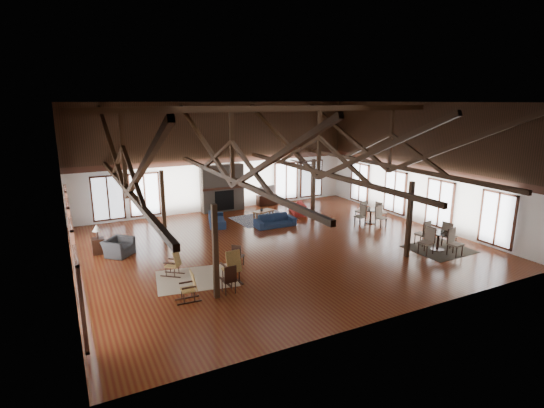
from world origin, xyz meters
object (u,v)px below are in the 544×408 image
sofa_navy_left (217,219)px  cafe_table_near (438,238)px  sofa_navy_front (275,221)px  cafe_table_far (371,214)px  armchair (119,247)px  sofa_orange (298,208)px  tv_console (267,200)px  coffee_table (263,212)px

sofa_navy_left → cafe_table_near: bearing=-122.3°
sofa_navy_front → cafe_table_far: bearing=-19.1°
sofa_navy_front → cafe_table_far: size_ratio=1.04×
armchair → cafe_table_far: (12.04, -0.96, 0.16)m
sofa_navy_left → sofa_orange: (4.76, 0.13, -0.02)m
armchair → tv_console: size_ratio=0.87×
sofa_navy_left → tv_console: 4.81m
sofa_navy_left → cafe_table_far: size_ratio=1.01×
sofa_navy_left → cafe_table_near: (6.91, -7.72, 0.26)m
sofa_navy_front → sofa_orange: sofa_navy_front is taller
sofa_navy_left → sofa_orange: 4.76m
armchair → tv_console: 10.32m
sofa_navy_front → armchair: size_ratio=1.91×
armchair → coffee_table: bearing=-30.0°
cafe_table_far → sofa_navy_front: bearing=160.0°
coffee_table → tv_console: tv_console is taller
sofa_orange → cafe_table_near: 8.14m
sofa_orange → tv_console: tv_console is taller
coffee_table → cafe_table_near: size_ratio=0.58×
tv_console → armchair: bearing=-151.6°
cafe_table_far → cafe_table_near: bearing=-91.6°
sofa_navy_left → cafe_table_near: size_ratio=0.92×
cafe_table_far → tv_console: bearing=116.8°
coffee_table → tv_console: (1.50, 2.60, -0.06)m
armchair → cafe_table_near: cafe_table_near is taller
armchair → sofa_orange: bearing=-32.7°
sofa_navy_front → tv_console: bearing=69.8°
sofa_orange → tv_console: 2.54m
coffee_table → armchair: (-7.58, -2.30, -0.02)m
sofa_navy_left → tv_console: bearing=-41.9°
sofa_navy_front → coffee_table: bearing=86.3°
sofa_orange → sofa_navy_front: bearing=-34.5°
cafe_table_far → tv_console: size_ratio=1.60×
tv_console → sofa_navy_left: bearing=-147.8°
armchair → tv_console: armchair is taller
cafe_table_near → cafe_table_far: 4.42m
sofa_navy_left → armchair: bearing=130.9°
cafe_table_near → sofa_orange: bearing=105.4°
sofa_navy_left → coffee_table: size_ratio=1.60×
cafe_table_near → cafe_table_far: cafe_table_near is taller
cafe_table_far → sofa_orange: bearing=123.6°
sofa_navy_left → armchair: 5.52m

